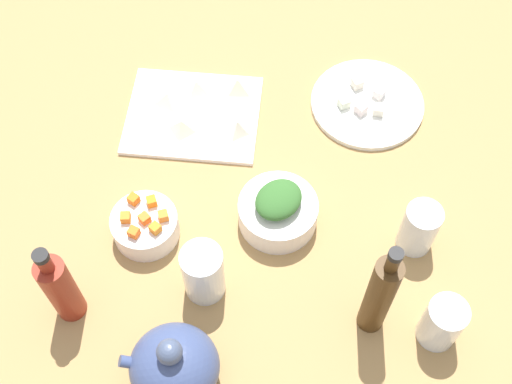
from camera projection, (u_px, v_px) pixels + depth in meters
tabletop at (256, 209)px, 137.12cm from camera, size 190.00×190.00×3.00cm
cutting_board at (193, 115)px, 146.91cm from camera, size 30.02×25.29×1.00cm
plate_tofu at (367, 104)px, 148.43cm from camera, size 24.64×24.64×1.20cm
bowl_greens at (278, 212)px, 131.51cm from camera, size 15.45×15.45×5.96cm
bowl_carrots at (145, 226)px, 130.18cm from camera, size 12.83×12.83×5.58cm
teapot at (174, 366)px, 112.56cm from camera, size 16.73×14.88×15.91cm
bottle_0 at (380, 295)px, 113.03cm from camera, size 4.73×4.73×27.90cm
bottle_1 at (60, 288)px, 116.47cm from camera, size 5.31×5.31×22.44cm
drinking_glass_0 at (419, 228)px, 126.63cm from camera, size 6.86×6.86×11.43cm
drinking_glass_1 at (442, 323)px, 117.22cm from camera, size 7.04×7.04×11.11cm
drinking_glass_2 at (203, 273)px, 121.14cm from camera, size 7.60×7.60×12.90cm
carrot_cube_0 at (152, 201)px, 128.75cm from camera, size 2.30×2.30×1.80cm
carrot_cube_1 at (155, 228)px, 125.76cm from camera, size 2.54×2.54×1.80cm
carrot_cube_2 at (134, 199)px, 129.00cm from camera, size 2.50×2.50×1.80cm
carrot_cube_3 at (163, 216)px, 127.12cm from camera, size 2.26×2.26×1.80cm
carrot_cube_4 at (126, 217)px, 126.93cm from camera, size 1.92×1.92×1.80cm
carrot_cube_5 at (134, 232)px, 125.32cm from camera, size 2.39×2.39×1.80cm
carrot_cube_6 at (144, 218)px, 126.84cm from camera, size 2.54×2.54×1.80cm
chopped_greens_mound at (279, 200)px, 127.31cm from camera, size 12.50×12.63×3.85cm
tofu_cube_0 at (344, 103)px, 146.42cm from camera, size 2.92×2.92×2.20cm
tofu_cube_1 at (379, 93)px, 147.80cm from camera, size 3.05×3.05×2.20cm
tofu_cube_2 at (357, 83)px, 149.25cm from camera, size 2.96×2.96×2.20cm
tofu_cube_3 at (378, 110)px, 145.36cm from camera, size 2.53×2.53×2.20cm
tofu_cube_4 at (361, 109)px, 145.55cm from camera, size 3.11×3.11×2.20cm
dumpling_0 at (182, 126)px, 142.99cm from camera, size 5.23×5.41×2.93cm
dumpling_1 at (212, 112)px, 145.16cm from camera, size 6.10×6.04×2.46cm
dumpling_2 at (168, 97)px, 147.30cm from camera, size 6.65×6.84×2.43cm
dumpling_3 at (197, 86)px, 148.43cm from camera, size 6.99×7.28×3.13cm
dumpling_4 at (238, 84)px, 148.94cm from camera, size 6.99×6.94×2.76cm
dumpling_5 at (238, 127)px, 142.70cm from camera, size 5.17×5.51×3.19cm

